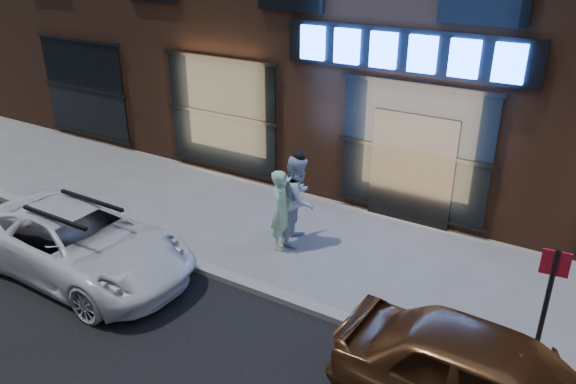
% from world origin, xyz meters
% --- Properties ---
extents(ground, '(90.00, 90.00, 0.00)m').
position_xyz_m(ground, '(0.00, 0.00, 0.00)').
color(ground, slate).
rests_on(ground, ground).
extents(curb, '(60.00, 0.25, 0.12)m').
position_xyz_m(curb, '(0.00, 0.00, 0.06)').
color(curb, gray).
rests_on(curb, ground).
extents(man_bowtie, '(0.49, 0.66, 1.63)m').
position_xyz_m(man_bowtie, '(-1.74, 1.54, 0.82)').
color(man_bowtie, '#A7DCB0').
rests_on(man_bowtie, ground).
extents(man_cap, '(0.89, 1.03, 1.84)m').
position_xyz_m(man_cap, '(-1.60, 1.95, 0.92)').
color(man_cap, white).
rests_on(man_cap, ground).
extents(white_suv, '(4.55, 2.15, 1.26)m').
position_xyz_m(white_suv, '(-4.36, -1.16, 0.63)').
color(white_suv, white).
rests_on(white_suv, ground).
extents(sign_post, '(0.34, 0.07, 2.16)m').
position_xyz_m(sign_post, '(3.19, 0.10, 1.30)').
color(sign_post, '#262628').
rests_on(sign_post, ground).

